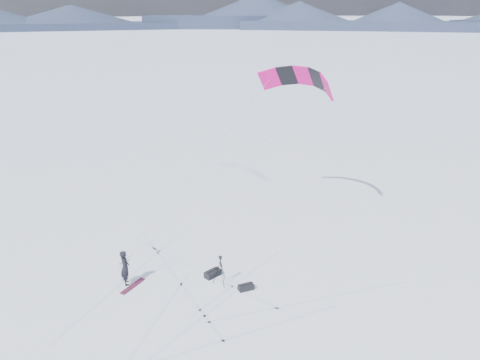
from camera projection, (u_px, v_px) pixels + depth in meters
ground at (189, 290)px, 21.96m from camera, size 1800.00×1800.00×0.00m
horizon_hills at (186, 206)px, 20.50m from camera, size 704.00×704.42×9.87m
snow_tracks at (187, 299)px, 21.24m from camera, size 17.62×14.39×0.01m
snowkiter at (127, 284)px, 22.45m from camera, size 0.53×0.71×1.76m
snowboard at (133, 286)px, 22.21m from camera, size 1.45×1.02×0.04m
tripod at (220, 266)px, 22.14m from camera, size 0.68×0.62×1.47m
gear_bag_a at (213, 273)px, 23.01m from camera, size 0.90×0.57×0.37m
gear_bag_b at (246, 287)px, 21.91m from camera, size 0.77×0.45×0.33m
power_kite at (299, 80)px, 27.32m from camera, size 13.04×5.32×8.12m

